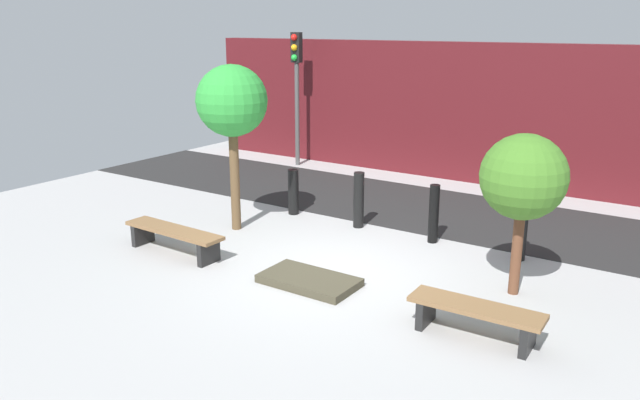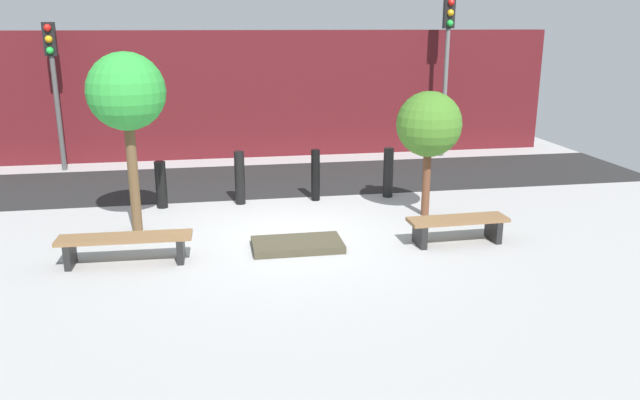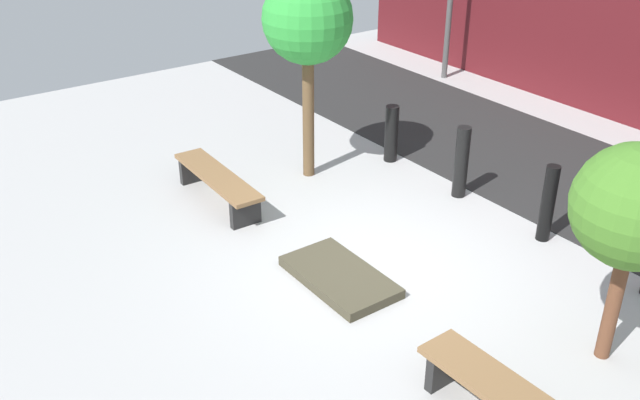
{
  "view_description": "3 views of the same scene",
  "coord_description": "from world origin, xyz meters",
  "px_view_note": "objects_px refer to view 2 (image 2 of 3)",
  "views": [
    {
      "loc": [
        4.98,
        -7.74,
        3.81
      ],
      "look_at": [
        -0.29,
        0.14,
        1.11
      ],
      "focal_mm": 35.0,
      "sensor_mm": 36.0,
      "label": 1
    },
    {
      "loc": [
        -1.3,
        -10.08,
        3.55
      ],
      "look_at": [
        0.39,
        -0.48,
        0.77
      ],
      "focal_mm": 35.0,
      "sensor_mm": 36.0,
      "label": 2
    },
    {
      "loc": [
        5.67,
        -4.93,
        4.86
      ],
      "look_at": [
        -0.48,
        -0.54,
        0.89
      ],
      "focal_mm": 40.0,
      "sensor_mm": 36.0,
      "label": 3
    }
  ],
  "objects_px": {
    "bench_left": "(125,243)",
    "bench_right": "(458,225)",
    "planter_bed": "(297,245)",
    "tree_behind_right_bench": "(429,125)",
    "traffic_light_west": "(53,70)",
    "bollard_right": "(388,173)",
    "bollard_center": "(315,175)",
    "tree_behind_left_bench": "(126,94)",
    "traffic_light_mid_west": "(447,50)",
    "bollard_far_left": "(161,185)",
    "bollard_left": "(240,178)"
  },
  "relations": [
    {
      "from": "bench_left",
      "to": "bench_right",
      "type": "relative_size",
      "value": 1.19
    },
    {
      "from": "bench_right",
      "to": "planter_bed",
      "type": "relative_size",
      "value": 1.15
    },
    {
      "from": "planter_bed",
      "to": "tree_behind_right_bench",
      "type": "relative_size",
      "value": 0.62
    },
    {
      "from": "bench_right",
      "to": "traffic_light_west",
      "type": "bearing_deg",
      "value": 136.86
    },
    {
      "from": "bollard_right",
      "to": "traffic_light_west",
      "type": "height_order",
      "value": "traffic_light_west"
    },
    {
      "from": "tree_behind_right_bench",
      "to": "traffic_light_west",
      "type": "xyz_separation_m",
      "value": [
        -7.61,
        5.17,
        0.74
      ]
    },
    {
      "from": "tree_behind_right_bench",
      "to": "bollard_center",
      "type": "bearing_deg",
      "value": 143.65
    },
    {
      "from": "tree_behind_left_bench",
      "to": "traffic_light_mid_west",
      "type": "distance_m",
      "value": 9.21
    },
    {
      "from": "planter_bed",
      "to": "traffic_light_west",
      "type": "distance_m",
      "value": 8.57
    },
    {
      "from": "tree_behind_left_bench",
      "to": "bollard_center",
      "type": "bearing_deg",
      "value": 22.02
    },
    {
      "from": "tree_behind_right_bench",
      "to": "bollard_center",
      "type": "height_order",
      "value": "tree_behind_right_bench"
    },
    {
      "from": "bollard_right",
      "to": "traffic_light_west",
      "type": "bearing_deg",
      "value": 152.56
    },
    {
      "from": "bollard_far_left",
      "to": "bollard_center",
      "type": "relative_size",
      "value": 0.88
    },
    {
      "from": "bench_right",
      "to": "tree_behind_right_bench",
      "type": "relative_size",
      "value": 0.71
    },
    {
      "from": "bench_left",
      "to": "bollard_right",
      "type": "bearing_deg",
      "value": 32.45
    },
    {
      "from": "traffic_light_mid_west",
      "to": "bollard_right",
      "type": "bearing_deg",
      "value": -124.82
    },
    {
      "from": "tree_behind_left_bench",
      "to": "bollard_left",
      "type": "bearing_deg",
      "value": 36.35
    },
    {
      "from": "bollard_far_left",
      "to": "bollard_left",
      "type": "relative_size",
      "value": 0.86
    },
    {
      "from": "bench_left",
      "to": "planter_bed",
      "type": "relative_size",
      "value": 1.37
    },
    {
      "from": "bench_left",
      "to": "bollard_left",
      "type": "bearing_deg",
      "value": 59.22
    },
    {
      "from": "bench_right",
      "to": "traffic_light_mid_west",
      "type": "relative_size",
      "value": 0.4
    },
    {
      "from": "tree_behind_left_bench",
      "to": "tree_behind_right_bench",
      "type": "xyz_separation_m",
      "value": [
        5.32,
        -0.0,
        -0.67
      ]
    },
    {
      "from": "bench_left",
      "to": "bollard_left",
      "type": "xyz_separation_m",
      "value": [
        1.89,
        2.99,
        0.21
      ]
    },
    {
      "from": "bollard_center",
      "to": "traffic_light_west",
      "type": "bearing_deg",
      "value": 146.58
    },
    {
      "from": "bollard_far_left",
      "to": "traffic_light_west",
      "type": "height_order",
      "value": "traffic_light_west"
    },
    {
      "from": "bench_left",
      "to": "bollard_far_left",
      "type": "height_order",
      "value": "bollard_far_left"
    },
    {
      "from": "tree_behind_left_bench",
      "to": "bollard_far_left",
      "type": "distance_m",
      "value": 2.41
    },
    {
      "from": "bench_left",
      "to": "bollard_far_left",
      "type": "bearing_deg",
      "value": 85.02
    },
    {
      "from": "bench_left",
      "to": "traffic_light_mid_west",
      "type": "xyz_separation_m",
      "value": [
        7.61,
        6.77,
        2.54
      ]
    },
    {
      "from": "bollard_left",
      "to": "bollard_far_left",
      "type": "bearing_deg",
      "value": 180.0
    },
    {
      "from": "bollard_far_left",
      "to": "bollard_right",
      "type": "distance_m",
      "value": 4.64
    },
    {
      "from": "bollard_center",
      "to": "bollard_right",
      "type": "xyz_separation_m",
      "value": [
        1.55,
        0.0,
        -0.01
      ]
    },
    {
      "from": "traffic_light_west",
      "to": "traffic_light_mid_west",
      "type": "height_order",
      "value": "traffic_light_mid_west"
    },
    {
      "from": "traffic_light_west",
      "to": "tree_behind_left_bench",
      "type": "bearing_deg",
      "value": -66.11
    },
    {
      "from": "planter_bed",
      "to": "traffic_light_mid_west",
      "type": "relative_size",
      "value": 0.35
    },
    {
      "from": "bollard_far_left",
      "to": "traffic_light_mid_west",
      "type": "height_order",
      "value": "traffic_light_mid_west"
    },
    {
      "from": "tree_behind_right_bench",
      "to": "bollard_left",
      "type": "bearing_deg",
      "value": 157.98
    },
    {
      "from": "planter_bed",
      "to": "tree_behind_left_bench",
      "type": "height_order",
      "value": "tree_behind_left_bench"
    },
    {
      "from": "tree_behind_right_bench",
      "to": "bollard_center",
      "type": "distance_m",
      "value": 2.63
    },
    {
      "from": "traffic_light_mid_west",
      "to": "planter_bed",
      "type": "bearing_deg",
      "value": -127.02
    },
    {
      "from": "bench_right",
      "to": "bollard_far_left",
      "type": "distance_m",
      "value": 5.81
    },
    {
      "from": "tree_behind_right_bench",
      "to": "traffic_light_mid_west",
      "type": "distance_m",
      "value": 5.76
    },
    {
      "from": "tree_behind_left_bench",
      "to": "bollard_right",
      "type": "height_order",
      "value": "tree_behind_left_bench"
    },
    {
      "from": "bench_left",
      "to": "tree_behind_right_bench",
      "type": "bearing_deg",
      "value": 18.22
    },
    {
      "from": "tree_behind_left_bench",
      "to": "tree_behind_right_bench",
      "type": "height_order",
      "value": "tree_behind_left_bench"
    },
    {
      "from": "bollard_left",
      "to": "traffic_light_west",
      "type": "distance_m",
      "value": 5.95
    },
    {
      "from": "bench_left",
      "to": "tree_behind_left_bench",
      "type": "distance_m",
      "value": 2.62
    },
    {
      "from": "bench_left",
      "to": "tree_behind_left_bench",
      "type": "relative_size",
      "value": 0.65
    },
    {
      "from": "tree_behind_right_bench",
      "to": "bollard_left",
      "type": "xyz_separation_m",
      "value": [
        -3.44,
        1.39,
        -1.19
      ]
    },
    {
      "from": "tree_behind_right_bench",
      "to": "traffic_light_west",
      "type": "distance_m",
      "value": 9.23
    }
  ]
}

